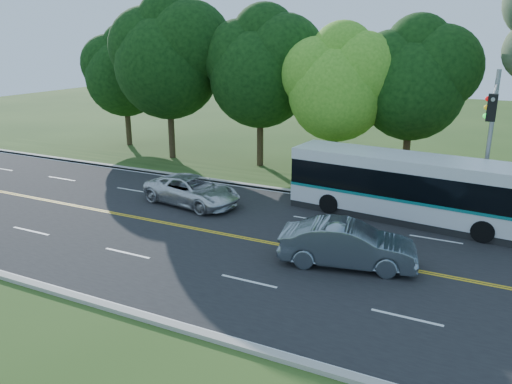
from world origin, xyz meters
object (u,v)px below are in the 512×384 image
at_px(sedan, 348,244).
at_px(traffic_signal, 490,128).
at_px(transit_bus, 414,189).
at_px(suv, 192,190).

bearing_deg(sedan, traffic_signal, -46.89).
bearing_deg(traffic_signal, transit_bus, 177.69).
distance_m(traffic_signal, sedan, 8.32).
bearing_deg(transit_bus, suv, -160.59).
bearing_deg(traffic_signal, sedan, -125.09).
xyz_separation_m(transit_bus, sedan, (-1.36, -6.17, -0.68)).
height_order(traffic_signal, sedan, traffic_signal).
distance_m(sedan, suv, 9.97).
bearing_deg(suv, sedan, -101.84).
relative_size(sedan, suv, 0.97).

